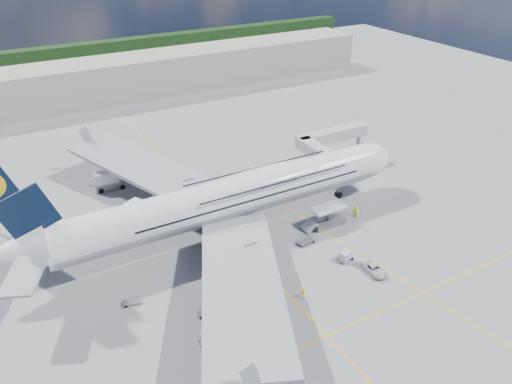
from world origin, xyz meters
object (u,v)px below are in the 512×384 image
catering_truck_outer (110,181)px  service_van (374,269)px  jet_bridge (327,143)px  dolly_row_b (208,337)px  baggage_tug (264,292)px  catering_truck_inner (135,212)px  crew_loader (348,257)px  crew_nose (354,210)px  dolly_nose_far (345,256)px  airliner (230,198)px  crew_tug (304,292)px  dolly_back (132,302)px  cone_nose (359,179)px  crew_wing (251,291)px  cargo_loader (327,219)px  cone_wing_left_outer (91,185)px  cone_wing_left_inner (138,228)px  dolly_row_a (208,312)px  dolly_nose_near (306,241)px  crew_van (356,213)px  cone_tail (36,266)px  dolly_row_c (252,272)px  cone_wing_right_inner (234,301)px

catering_truck_outer → service_van: 57.20m
jet_bridge → dolly_row_b: (-44.52, -34.00, -5.93)m
baggage_tug → catering_truck_outer: size_ratio=0.40×
catering_truck_inner → crew_loader: (26.96, -29.81, -0.98)m
crew_nose → dolly_nose_far: bearing=-140.0°
airliner → dolly_row_b: bearing=-123.0°
crew_tug → dolly_back: bearing=160.0°
dolly_nose_far → crew_nose: (10.68, 10.93, -0.01)m
catering_truck_outer → dolly_back: bearing=-93.4°
cone_nose → crew_tug: bearing=-141.5°
crew_wing → dolly_back: bearing=91.0°
cone_nose → cargo_loader: bearing=-147.2°
airliner → cone_wing_left_outer: size_ratio=159.51×
dolly_row_b → cone_nose: 55.36m
crew_wing → cone_wing_left_inner: crew_wing is taller
baggage_tug → service_van: 18.72m
jet_bridge → dolly_nose_far: size_ratio=6.19×
dolly_row_a → service_van: bearing=9.6°
service_van → crew_nose: (8.64, 15.76, 0.24)m
dolly_row_b → crew_loader: 28.33m
crew_loader → cone_nose: 29.92m
crew_wing → cone_wing_left_outer: (-12.96, 47.40, -0.69)m
dolly_nose_near → cone_nose: cone_nose is taller
crew_loader → dolly_nose_near: bearing=163.5°
crew_van → crew_tug: size_ratio=1.15×
dolly_row_a → crew_tug: 14.75m
dolly_row_b → cone_tail: 33.97m
service_van → dolly_row_c: bearing=157.5°
cone_wing_right_inner → cone_tail: (-24.54, 23.42, -0.01)m
dolly_nose_near → cone_nose: size_ratio=6.30×
dolly_row_c → baggage_tug: (-0.49, -4.84, -0.31)m
dolly_back → crew_nose: crew_nose is taller
dolly_row_c → crew_wing: bearing=-129.4°
cone_nose → dolly_nose_far: bearing=-134.2°
cargo_loader → cone_tail: (-49.46, 12.89, -0.99)m
airliner → crew_nose: 24.97m
dolly_row_c → dolly_back: bearing=159.8°
dolly_nose_near → cone_wing_right_inner: (-18.10, -7.45, -0.07)m
airliner → cone_tail: bearing=170.0°
airliner → cone_nose: bearing=6.4°
jet_bridge → crew_van: size_ratio=9.40×
dolly_row_a → cone_wing_left_inner: (-1.91, 26.66, -0.07)m
crew_wing → cone_tail: size_ratio=3.39×
baggage_tug → cone_wing_left_inner: (-11.08, 27.36, -0.45)m
cargo_loader → crew_tug: bearing=-136.0°
baggage_tug → crew_van: 28.85m
cargo_loader → cone_tail: 51.13m
cargo_loader → service_van: (-1.88, -15.34, -0.57)m
cargo_loader → cone_tail: cargo_loader is taller
dolly_back → cone_tail: bearing=137.5°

